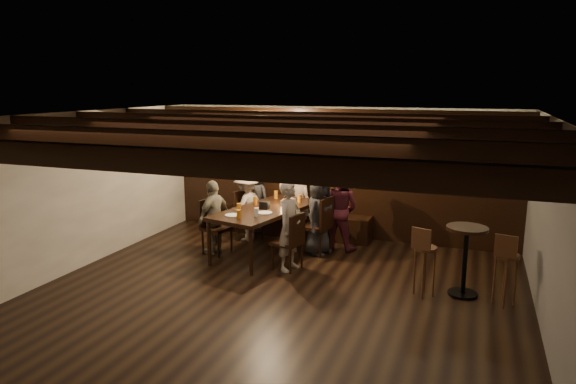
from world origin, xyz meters
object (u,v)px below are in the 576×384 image
at_px(chair_left_far, 216,237).
at_px(dining_table, 266,212).
at_px(person_left_far, 214,217).
at_px(chair_right_near, 317,236).
at_px(person_bench_right, 340,209).
at_px(high_top_table, 466,251).
at_px(person_right_near, 319,215).
at_px(chair_right_far, 288,252).
at_px(person_right_far, 290,226).
at_px(person_bench_left, 255,199).
at_px(person_left_near, 247,206).
at_px(bar_stool_right, 505,278).
at_px(person_bench_centre, 299,204).
at_px(bar_stool_left, 424,270).
at_px(chair_left_near, 249,225).

bearing_deg(chair_left_far, dining_table, 122.03).
bearing_deg(person_left_far, dining_table, 120.96).
height_order(chair_right_near, person_bench_right, person_bench_right).
bearing_deg(high_top_table, person_right_near, 157.12).
relative_size(chair_right_far, person_right_far, 0.64).
distance_m(chair_left_far, person_bench_left, 1.41).
height_order(chair_left_far, person_left_near, person_left_near).
relative_size(dining_table, person_bench_left, 1.72).
bearing_deg(person_right_near, bar_stool_right, -99.65).
bearing_deg(person_right_near, person_right_far, -180.00).
distance_m(person_left_far, bar_stool_right, 4.54).
height_order(dining_table, chair_right_near, chair_right_near).
xyz_separation_m(chair_left_far, bar_stool_right, (4.46, -0.57, 0.08)).
height_order(person_left_near, bar_stool_right, person_left_near).
bearing_deg(chair_right_near, person_bench_centre, 50.22).
relative_size(chair_left_far, person_left_near, 0.74).
bearing_deg(high_top_table, bar_stool_left, -157.77).
relative_size(dining_table, chair_left_far, 2.44).
distance_m(person_left_near, bar_stool_left, 3.64).
distance_m(person_left_near, high_top_table, 4.02).
xyz_separation_m(person_left_far, bar_stool_right, (4.49, -0.58, -0.26)).
height_order(person_bench_left, high_top_table, person_bench_left).
height_order(person_bench_centre, bar_stool_right, person_bench_centre).
distance_m(person_bench_centre, bar_stool_right, 3.94).
bearing_deg(chair_right_near, person_right_far, -178.13).
height_order(chair_left_near, chair_right_far, chair_left_near).
relative_size(person_left_far, person_right_near, 0.94).
bearing_deg(person_right_far, person_left_near, 59.04).
bearing_deg(person_right_near, person_left_near, 90.00).
relative_size(person_bench_left, person_right_far, 0.94).
bearing_deg(person_right_far, chair_left_near, 58.51).
xyz_separation_m(chair_left_near, person_bench_right, (1.68, 0.10, 0.43)).
bearing_deg(chair_right_near, person_left_near, 90.00).
distance_m(person_bench_centre, person_right_far, 1.68).
distance_m(dining_table, chair_right_far, 0.96).
relative_size(person_bench_centre, person_right_far, 0.93).
relative_size(person_bench_centre, person_right_near, 0.98).
distance_m(chair_left_far, person_left_near, 0.96).
height_order(chair_right_near, person_left_far, person_left_far).
relative_size(person_right_near, bar_stool_right, 1.37).
bearing_deg(person_left_near, person_bench_right, 105.26).
xyz_separation_m(chair_left_near, chair_right_far, (1.21, -1.19, -0.01)).
xyz_separation_m(chair_left_far, person_bench_right, (1.87, 0.97, 0.42)).
bearing_deg(person_left_far, person_bench_right, 129.29).
xyz_separation_m(chair_right_near, person_bench_centre, (-0.58, 0.74, 0.35)).
bearing_deg(person_left_near, dining_table, 59.04).
bearing_deg(person_bench_left, chair_left_near, 111.89).
bearing_deg(chair_left_far, bar_stool_left, 92.05).
height_order(chair_left_near, person_right_near, person_right_near).
bearing_deg(dining_table, person_left_near, 149.04).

